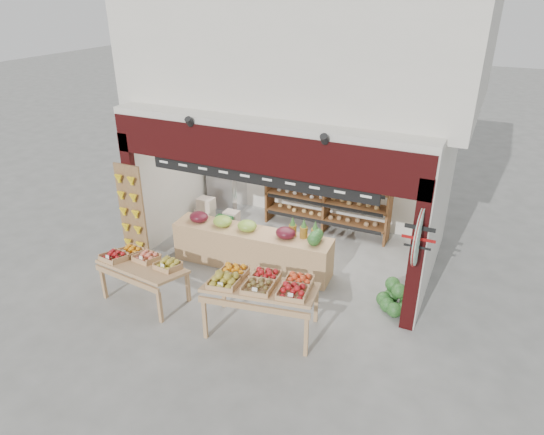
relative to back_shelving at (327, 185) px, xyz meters
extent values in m
plane|color=slate|center=(-0.35, -1.71, -1.12)|extent=(60.00, 60.00, 0.00)
cube|color=beige|center=(-0.35, 0.58, 0.38)|extent=(5.76, 0.18, 3.00)
cube|color=beige|center=(-3.14, -1.11, 0.38)|extent=(0.18, 3.38, 3.00)
cube|color=beige|center=(2.44, -1.11, 0.38)|extent=(0.18, 3.38, 3.00)
cube|color=beige|center=(-0.35, -1.11, 1.94)|extent=(5.76, 3.38, 0.12)
cube|color=beige|center=(-0.35, -0.01, 3.08)|extent=(6.36, 4.60, 2.40)
cube|color=black|center=(-0.35, -2.76, 1.53)|extent=(5.70, 0.14, 0.70)
cube|color=black|center=(-3.10, -2.76, 0.21)|extent=(0.22, 0.14, 2.65)
cube|color=black|center=(2.40, -2.76, 0.21)|extent=(0.22, 0.14, 2.65)
cube|color=black|center=(-0.35, -2.73, 1.08)|extent=(4.20, 0.05, 0.26)
cylinder|color=white|center=(-0.25, -2.66, 1.33)|extent=(0.34, 0.05, 0.34)
cube|color=olive|center=(-3.08, -2.85, 0.03)|extent=(0.60, 0.04, 1.80)
cylinder|color=silver|center=(2.40, -2.85, 0.63)|extent=(0.04, 0.90, 0.90)
cylinder|color=maroon|center=(2.40, -2.87, 0.63)|extent=(0.01, 0.92, 0.92)
cube|color=brown|center=(-1.41, 0.00, -0.36)|extent=(0.05, 0.47, 1.51)
cube|color=brown|center=(0.00, 0.00, -0.36)|extent=(0.05, 0.47, 1.51)
cube|color=brown|center=(1.41, 0.00, -0.36)|extent=(0.05, 0.47, 1.51)
cube|color=brown|center=(0.00, 0.00, -0.79)|extent=(2.82, 0.47, 0.04)
cube|color=brown|center=(0.00, 0.00, -0.36)|extent=(2.82, 0.47, 0.04)
cube|color=brown|center=(0.00, 0.00, 0.06)|extent=(2.82, 0.47, 0.04)
cube|color=brown|center=(0.00, 0.00, 0.39)|extent=(2.82, 0.47, 0.04)
cone|color=olive|center=(-1.13, 0.00, 0.53)|extent=(0.32, 0.32, 0.28)
cone|color=olive|center=(-0.56, 0.00, 0.53)|extent=(0.32, 0.32, 0.28)
cone|color=olive|center=(0.00, 0.00, 0.53)|extent=(0.32, 0.32, 0.28)
cone|color=olive|center=(0.56, 0.00, 0.53)|extent=(0.32, 0.32, 0.28)
cone|color=olive|center=(1.13, 0.00, 0.53)|extent=(0.32, 0.32, 0.28)
cube|color=silver|center=(-2.62, 0.11, -0.12)|extent=(0.87, 0.87, 1.99)
cube|color=silver|center=(-2.71, -0.84, -0.94)|extent=(0.41, 0.31, 0.35)
cube|color=silver|center=(-2.66, -0.84, -0.62)|extent=(0.37, 0.29, 0.29)
cube|color=#15511A|center=(-2.16, -0.94, -0.97)|extent=(0.39, 0.29, 0.29)
cube|color=silver|center=(-2.16, -0.54, -0.98)|extent=(0.35, 0.27, 0.27)
cube|color=tan|center=(-0.79, -2.14, -0.72)|extent=(3.23, 0.80, 0.80)
ellipsoid|color=#59141E|center=(-1.95, -2.21, -0.22)|extent=(0.39, 0.36, 0.21)
ellipsoid|color=#8CB23F|center=(-1.42, -2.18, -0.22)|extent=(0.39, 0.36, 0.21)
ellipsoid|color=#8CB23F|center=(-0.88, -2.15, -0.22)|extent=(0.39, 0.36, 0.21)
ellipsoid|color=#59141E|center=(-0.08, -2.10, -0.22)|extent=(0.39, 0.36, 0.21)
cylinder|color=olive|center=(0.00, -1.97, -0.21)|extent=(0.15, 0.15, 0.22)
cylinder|color=olive|center=(0.22, -1.95, -0.21)|extent=(0.15, 0.15, 0.22)
cylinder|color=olive|center=(0.44, -1.94, -0.21)|extent=(0.15, 0.15, 0.22)
cube|color=tan|center=(-1.99, -3.95, -0.43)|extent=(1.55, 0.97, 0.22)
cube|color=tan|center=(-2.70, -4.22, -0.82)|extent=(0.07, 0.07, 0.59)
cube|color=tan|center=(-1.36, -4.37, -0.82)|extent=(0.07, 0.07, 0.59)
cube|color=tan|center=(-2.63, -3.52, -0.82)|extent=(0.07, 0.07, 0.59)
cube|color=tan|center=(-1.29, -3.67, -0.82)|extent=(0.07, 0.07, 0.59)
cube|color=tan|center=(0.25, -3.82, -0.30)|extent=(1.90, 1.27, 0.25)
cube|color=tan|center=(-0.47, -4.39, -0.76)|extent=(0.07, 0.07, 0.72)
cube|color=tan|center=(1.13, -4.10, -0.76)|extent=(0.07, 0.07, 0.72)
cube|color=tan|center=(-0.63, -3.54, -0.76)|extent=(0.07, 0.07, 0.72)
cube|color=tan|center=(0.98, -3.25, -0.76)|extent=(0.07, 0.07, 0.72)
sphere|color=#17461C|center=(2.00, -2.47, -0.98)|extent=(0.27, 0.27, 0.27)
sphere|color=#17461C|center=(2.29, -2.47, -0.98)|extent=(0.27, 0.27, 0.27)
sphere|color=#17461C|center=(2.00, -2.18, -0.98)|extent=(0.27, 0.27, 0.27)
sphere|color=#17461C|center=(2.29, -2.18, -0.98)|extent=(0.27, 0.27, 0.27)
sphere|color=#17461C|center=(2.15, -2.33, -0.74)|extent=(0.27, 0.27, 0.27)
sphere|color=#17461C|center=(2.15, -2.57, -0.98)|extent=(0.27, 0.27, 0.27)
sphere|color=#17461C|center=(1.91, -2.33, -0.98)|extent=(0.27, 0.27, 0.27)
sphere|color=#17461C|center=(2.00, -2.16, -0.74)|extent=(0.27, 0.27, 0.27)
sphere|color=#17461C|center=(2.34, -2.30, -0.98)|extent=(0.27, 0.27, 0.27)
camera|label=1|loc=(3.11, -9.54, 4.03)|focal=32.00mm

